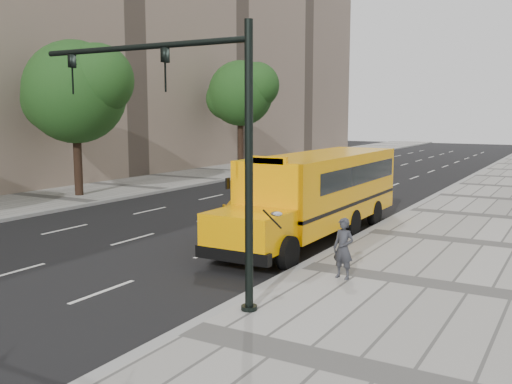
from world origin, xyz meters
The scene contains 11 objects.
ground centered at (0.00, 0.00, 0.00)m, with size 140.00×140.00×0.00m, color black.
sidewalk_far centered at (-11.00, 0.00, 0.07)m, with size 6.00×140.00×0.15m, color #999690.
curb_museum centered at (6.00, 0.00, 0.07)m, with size 0.30×140.00×0.15m, color gray.
curb_far centered at (-8.00, 0.00, 0.07)m, with size 0.30×140.00×0.15m, color gray.
tree_b centered at (-10.40, 1.28, 5.63)m, with size 6.02×5.35×8.26m.
tree_c centered at (-10.41, 17.79, 6.06)m, with size 5.62×4.99×8.51m.
school_bus centered at (4.50, -0.96, 1.76)m, with size 2.96×11.56×3.19m.
taxi_near centered at (2.00, -1.76, 0.79)m, with size 1.87×4.64×1.58m, color orange.
taxi_far centered at (-0.63, 8.16, 0.73)m, with size 1.54×4.40×1.45m, color orange.
pedestrian centered at (7.49, -6.31, 0.96)m, with size 0.59×0.39×1.61m, color #2C2D33.
traffic_signal centered at (5.19, -9.65, 4.09)m, with size 6.18×0.36×6.40m.
Camera 1 is at (12.82, -20.08, 4.46)m, focal length 40.00 mm.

